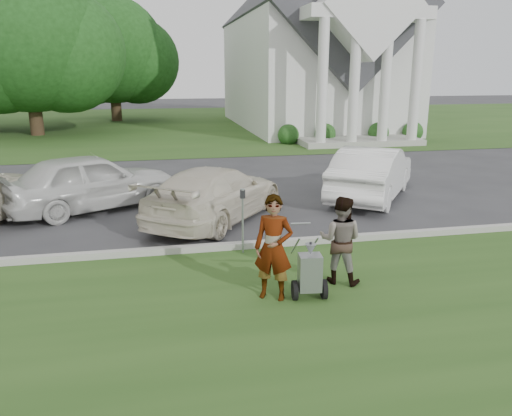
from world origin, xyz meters
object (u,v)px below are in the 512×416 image
object	(u,v)px
car_b	(91,181)
car_d	(372,173)
car_c	(216,194)
tree_back	(112,55)
parking_meter_near	(243,213)
tree_left	(27,44)
church	(313,34)
person_left	(274,249)
person_right	(340,241)
striping_cart	(310,274)

from	to	relation	value
car_b	car_d	xyz separation A→B (m)	(7.96, -0.31, -0.01)
car_c	car_b	bearing A→B (deg)	9.24
tree_back	car_b	size ratio (longest dim) A/B	2.10
parking_meter_near	car_d	distance (m)	5.95
car_c	tree_left	bearing A→B (deg)	-30.39
church	car_d	xyz separation A→B (m)	(-4.08, -18.97, -5.17)
church	person_left	distance (m)	26.89
tree_left	person_right	bearing A→B (deg)	-67.29
striping_cart	person_left	distance (m)	0.73
striping_cart	car_d	world-z (taller)	car_d
church	person_right	distance (m)	26.15
person_left	car_d	bearing A→B (deg)	80.85
tree_back	car_c	world-z (taller)	tree_back
tree_left	car_b	size ratio (longest dim) A/B	2.32
church	car_c	world-z (taller)	church
church	tree_back	bearing A→B (deg)	152.15
car_d	car_b	bearing A→B (deg)	33.83
car_b	car_c	xyz separation A→B (m)	(3.18, -1.64, -0.10)
person_left	car_b	xyz separation A→B (m)	(-3.55, 6.35, -0.10)
church	person_right	bearing A→B (deg)	-106.28
person_right	car_c	world-z (taller)	person_right
person_left	car_c	distance (m)	4.72
church	striping_cart	world-z (taller)	church
car_b	tree_left	bearing A→B (deg)	-12.69
church	car_c	distance (m)	22.76
person_right	parking_meter_near	size ratio (longest dim) A/B	1.14
church	car_d	distance (m)	20.08
tree_left	parking_meter_near	size ratio (longest dim) A/B	7.74
striping_cart	person_left	xyz separation A→B (m)	(-0.58, 0.14, 0.43)
striping_cart	car_b	bearing A→B (deg)	128.70
striping_cart	parking_meter_near	distance (m)	2.46
car_b	striping_cart	bearing A→B (deg)	-176.04
parking_meter_near	car_b	xyz separation A→B (m)	(-3.43, 4.16, -0.09)
tree_left	car_b	world-z (taller)	tree_left
church	parking_meter_near	size ratio (longest dim) A/B	17.55
person_right	car_d	bearing A→B (deg)	-88.14
church	car_d	bearing A→B (deg)	-102.13
person_left	car_b	size ratio (longest dim) A/B	0.38
striping_cart	tree_left	bearing A→B (deg)	116.97
person_left	person_right	world-z (taller)	person_left
tree_left	person_left	world-z (taller)	tree_left
tree_left	car_b	xyz separation A→B (m)	(4.98, -17.53, -4.33)
striping_cart	car_b	world-z (taller)	car_b
person_right	car_d	xyz separation A→B (m)	(3.11, 5.64, -0.02)
person_right	parking_meter_near	bearing A→B (deg)	-20.69
person_right	striping_cart	bearing A→B (deg)	67.47
car_c	person_right	bearing A→B (deg)	147.80
car_b	car_c	bearing A→B (deg)	-145.87
striping_cart	car_d	size ratio (longest dim) A/B	0.25
person_left	car_d	size ratio (longest dim) A/B	0.38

